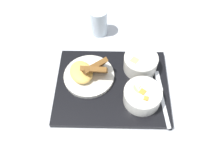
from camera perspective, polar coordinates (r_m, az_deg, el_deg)
ground_plane at (r=0.81m, az=-0.00°, el=-1.93°), size 4.00×4.00×0.00m
serving_tray at (r=0.80m, az=-0.00°, el=-1.57°), size 0.38×0.31×0.02m
bowl_salad at (r=0.74m, az=7.31°, el=-3.69°), size 0.12×0.12×0.06m
bowl_soup at (r=0.81m, az=6.90°, el=4.25°), size 0.12×0.12×0.06m
plate_main at (r=0.79m, az=-5.70°, el=1.70°), size 0.17×0.17×0.08m
knife at (r=0.79m, az=11.43°, el=-1.88°), size 0.04×0.20×0.01m
spoon at (r=0.78m, az=9.65°, el=-2.71°), size 0.04×0.16×0.01m
glass_water at (r=0.94m, az=-3.16°, el=13.48°), size 0.06×0.06×0.11m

